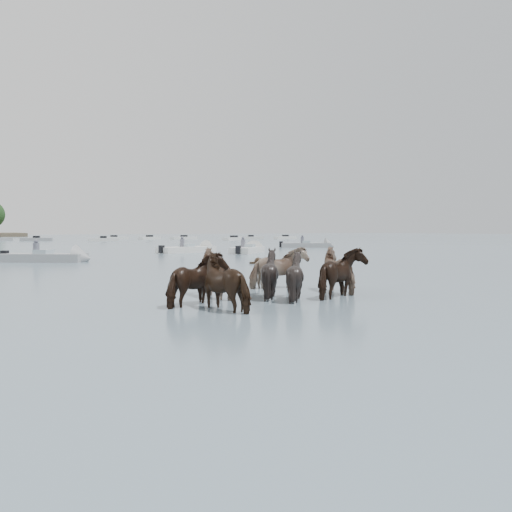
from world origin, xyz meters
TOP-DOWN VIEW (x-y plane):
  - ground at (0.00, 0.00)m, footprint 400.00×400.00m
  - pony_herd at (2.04, 1.50)m, footprint 6.81×4.40m
  - swimming_pony at (8.68, 13.66)m, footprint 0.72×0.44m
  - motorboat_b at (-0.62, 20.96)m, footprint 5.19×4.28m
  - motorboat_c at (11.35, 28.56)m, footprint 5.91×3.38m
  - motorboat_d at (14.93, 25.36)m, footprint 4.71×4.50m
  - motorboat_e at (26.64, 32.52)m, footprint 5.79×3.83m

SIDE VIEW (x-z plane):
  - ground at x=0.00m, z-range 0.00..0.00m
  - swimming_pony at x=8.68m, z-range -0.12..0.32m
  - motorboat_c at x=11.35m, z-range -0.74..1.18m
  - motorboat_e at x=26.64m, z-range -0.73..1.19m
  - motorboat_b at x=-0.62m, z-range -0.73..1.19m
  - motorboat_d at x=14.93m, z-range -0.73..1.19m
  - pony_herd at x=2.04m, z-range -0.25..1.36m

